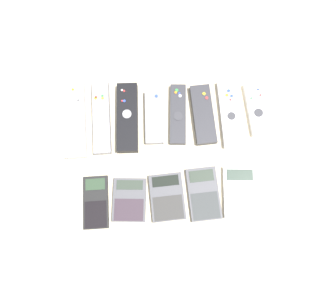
{
  "coord_description": "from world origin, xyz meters",
  "views": [
    {
      "loc": [
        -0.01,
        -0.17,
        0.88
      ],
      "look_at": [
        0.0,
        0.04,
        0.01
      ],
      "focal_mm": 35.0,
      "sensor_mm": 36.0,
      "label": 1
    }
  ],
  "objects": [
    {
      "name": "ground_plane",
      "position": [
        0.0,
        0.0,
        0.0
      ],
      "size": [
        3.0,
        3.0,
        0.0
      ],
      "primitive_type": "plane",
      "color": "beige"
    },
    {
      "name": "remote_0",
      "position": [
        -0.25,
        0.13,
        0.01
      ],
      "size": [
        0.07,
        0.22,
        0.03
      ],
      "rotation": [
        0.0,
        0.0,
        0.05
      ],
      "color": "silver",
      "rests_on": "ground_plane"
    },
    {
      "name": "remote_1",
      "position": [
        -0.18,
        0.13,
        0.01
      ],
      "size": [
        0.05,
        0.21,
        0.02
      ],
      "rotation": [
        0.0,
        0.0,
        0.04
      ],
      "color": "gray",
      "rests_on": "ground_plane"
    },
    {
      "name": "remote_2",
      "position": [
        -0.11,
        0.13,
        0.01
      ],
      "size": [
        0.06,
        0.2,
        0.03
      ],
      "rotation": [
        0.0,
        0.0,
        -0.01
      ],
      "color": "black",
      "rests_on": "ground_plane"
    },
    {
      "name": "remote_3",
      "position": [
        -0.04,
        0.13,
        0.01
      ],
      "size": [
        0.05,
        0.15,
        0.02
      ],
      "rotation": [
        0.0,
        0.0,
        -0.01
      ],
      "color": "gray",
      "rests_on": "ground_plane"
    },
    {
      "name": "remote_4",
      "position": [
        0.03,
        0.13,
        0.01
      ],
      "size": [
        0.05,
        0.18,
        0.02
      ],
      "rotation": [
        0.0,
        0.0,
        -0.06
      ],
      "color": "#333338",
      "rests_on": "ground_plane"
    },
    {
      "name": "remote_5",
      "position": [
        0.1,
        0.13,
        0.01
      ],
      "size": [
        0.07,
        0.17,
        0.02
      ],
      "rotation": [
        0.0,
        0.0,
        0.06
      ],
      "color": "#333338",
      "rests_on": "ground_plane"
    },
    {
      "name": "remote_6",
      "position": [
        0.18,
        0.13,
        0.01
      ],
      "size": [
        0.06,
        0.19,
        0.02
      ],
      "rotation": [
        0.0,
        0.0,
        0.02
      ],
      "color": "silver",
      "rests_on": "ground_plane"
    },
    {
      "name": "remote_7",
      "position": [
        0.25,
        0.14,
        0.01
      ],
      "size": [
        0.06,
        0.16,
        0.02
      ],
      "rotation": [
        0.0,
        0.0,
        0.07
      ],
      "color": "white",
      "rests_on": "ground_plane"
    },
    {
      "name": "calculator_0",
      "position": [
        -0.2,
        -0.1,
        0.01
      ],
      "size": [
        0.07,
        0.14,
        0.01
      ],
      "rotation": [
        0.0,
        0.0,
        0.02
      ],
      "color": "black",
      "rests_on": "ground_plane"
    },
    {
      "name": "calculator_1",
      "position": [
        -0.11,
        -0.1,
        0.01
      ],
      "size": [
        0.09,
        0.12,
        0.01
      ],
      "rotation": [
        0.0,
        0.0,
        -0.06
      ],
      "color": "#4C4C51",
      "rests_on": "ground_plane"
    },
    {
      "name": "calculator_2",
      "position": [
        -0.01,
        -0.09,
        0.01
      ],
      "size": [
        0.1,
        0.13,
        0.02
      ],
      "rotation": [
        0.0,
        0.0,
        0.07
      ],
      "color": "#4C4C51",
      "rests_on": "ground_plane"
    },
    {
      "name": "calculator_3",
      "position": [
        0.09,
        -0.09,
        0.01
      ],
      "size": [
        0.09,
        0.14,
        0.01
      ],
      "rotation": [
        0.0,
        0.0,
        0.07
      ],
      "color": "#4C4C51",
      "rests_on": "ground_plane"
    },
    {
      "name": "calculator_4",
      "position": [
        0.18,
        -0.09,
        0.01
      ],
      "size": [
        0.09,
        0.14,
        0.02
      ],
      "rotation": [
        0.0,
        0.0,
        -0.06
      ],
      "color": "silver",
      "rests_on": "ground_plane"
    }
  ]
}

